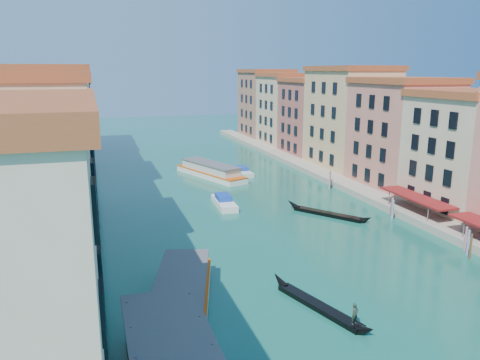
# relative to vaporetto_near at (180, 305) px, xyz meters

# --- Properties ---
(left_bank_palazzos) EXTENTS (12.80, 128.40, 21.00)m
(left_bank_palazzos) POSITION_rel_vaporetto_near_xyz_m (-12.00, 42.90, 8.37)
(left_bank_palazzos) COLOR #C9B493
(left_bank_palazzos) RESTS_ON ground
(right_bank_palazzos) EXTENTS (12.80, 128.40, 21.00)m
(right_bank_palazzos) POSITION_rel_vaporetto_near_xyz_m (44.00, 43.23, 8.41)
(right_bank_palazzos) COLOR #AC453E
(right_bank_palazzos) RESTS_ON ground
(quay) EXTENTS (4.00, 140.00, 1.00)m
(quay) POSITION_rel_vaporetto_near_xyz_m (36.00, 43.23, -0.83)
(quay) COLOR #ABA38A
(quay) RESTS_ON ground
(mooring_poles_right) EXTENTS (1.44, 54.24, 3.20)m
(mooring_poles_right) POSITION_rel_vaporetto_near_xyz_m (33.10, 7.03, -0.03)
(mooring_poles_right) COLOR brown
(mooring_poles_right) RESTS_ON ground
(vaporetto_near) EXTENTS (9.73, 20.36, 2.96)m
(vaporetto_near) POSITION_rel_vaporetto_near_xyz_m (0.00, 0.00, 0.00)
(vaporetto_near) COLOR white
(vaporetto_near) RESTS_ON ground
(vaporetto_far) EXTENTS (10.33, 18.58, 2.72)m
(vaporetto_far) POSITION_rel_vaporetto_near_xyz_m (15.36, 51.29, -0.11)
(vaporetto_far) COLOR white
(vaporetto_far) RESTS_ON ground
(gondola_fore) EXTENTS (4.67, 12.13, 2.48)m
(gondola_fore) POSITION_rel_vaporetto_near_xyz_m (11.75, -1.77, -0.91)
(gondola_fore) COLOR black
(gondola_fore) RESTS_ON ground
(gondola_far) EXTENTS (8.74, 11.52, 1.91)m
(gondola_far) POSITION_rel_vaporetto_near_xyz_m (24.99, 22.12, -0.94)
(gondola_far) COLOR black
(gondola_far) RESTS_ON ground
(motorboat_mid) EXTENTS (2.91, 8.12, 1.66)m
(motorboat_mid) POSITION_rel_vaporetto_near_xyz_m (12.46, 31.13, -0.69)
(motorboat_mid) COLOR white
(motorboat_mid) RESTS_ON ground
(motorboat_far) EXTENTS (2.44, 7.32, 1.51)m
(motorboat_far) POSITION_rel_vaporetto_near_xyz_m (21.93, 51.51, -0.74)
(motorboat_far) COLOR silver
(motorboat_far) RESTS_ON ground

